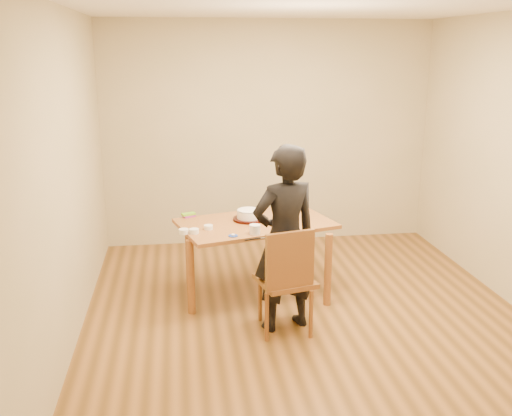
{
  "coord_description": "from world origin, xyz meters",
  "views": [
    {
      "loc": [
        -1.11,
        -4.59,
        2.36
      ],
      "look_at": [
        -0.39,
        0.56,
        0.9
      ],
      "focal_mm": 40.0,
      "sensor_mm": 36.0,
      "label": 1
    }
  ],
  "objects": [
    {
      "name": "cake",
      "position": [
        -0.45,
        0.68,
        0.81
      ],
      "size": [
        0.23,
        0.23,
        0.07
      ],
      "primitive_type": "cylinder",
      "color": "white",
      "rests_on": "cake_plate"
    },
    {
      "name": "spatula",
      "position": [
        -0.49,
        0.09,
        0.75
      ],
      "size": [
        0.15,
        0.05,
        0.01
      ],
      "primitive_type": "cube",
      "rotation": [
        0.0,
        0.0,
        0.28
      ],
      "color": "black",
      "rests_on": "dining_table"
    },
    {
      "name": "frosting_dome",
      "position": [
        -0.45,
        0.68,
        0.86
      ],
      "size": [
        0.22,
        0.22,
        0.03
      ],
      "primitive_type": "ellipsoid",
      "color": "white",
      "rests_on": "cake"
    },
    {
      "name": "candy_box_green",
      "position": [
        -1.02,
        0.87,
        0.78
      ],
      "size": [
        0.15,
        0.11,
        0.02
      ],
      "primitive_type": "cube",
      "rotation": [
        0.0,
        0.0,
        0.38
      ],
      "color": "green",
      "rests_on": "candy_box_pink"
    },
    {
      "name": "person",
      "position": [
        -0.24,
        -0.12,
        0.81
      ],
      "size": [
        0.68,
        0.55,
        1.62
      ],
      "primitive_type": "imported",
      "rotation": [
        0.0,
        0.0,
        3.45
      ],
      "color": "black",
      "rests_on": "floor"
    },
    {
      "name": "ramekin_yellow",
      "position": [
        -0.85,
        0.44,
        0.77
      ],
      "size": [
        0.08,
        0.08,
        0.04
      ],
      "primitive_type": "cylinder",
      "color": "white",
      "rests_on": "dining_table"
    },
    {
      "name": "candy_box_pink",
      "position": [
        -1.02,
        0.87,
        0.76
      ],
      "size": [
        0.13,
        0.11,
        0.02
      ],
      "primitive_type": "cube",
      "rotation": [
        0.0,
        0.0,
        0.51
      ],
      "color": "#BF2D82",
      "rests_on": "dining_table"
    },
    {
      "name": "dining_chair",
      "position": [
        -0.24,
        -0.16,
        0.45
      ],
      "size": [
        0.53,
        0.53,
        0.04
      ],
      "primitive_type": "cube",
      "rotation": [
        0.0,
        0.0,
        0.24
      ],
      "color": "brown",
      "rests_on": "floor"
    },
    {
      "name": "frosting_dollop",
      "position": [
        -0.65,
        0.21,
        0.76
      ],
      "size": [
        0.04,
        0.04,
        0.02
      ],
      "primitive_type": "ellipsoid",
      "color": "white",
      "rests_on": "frosting_lid"
    },
    {
      "name": "frosting_lid",
      "position": [
        -0.65,
        0.21,
        0.75
      ],
      "size": [
        0.09,
        0.09,
        0.01
      ],
      "primitive_type": "cylinder",
      "color": "#18349C",
      "rests_on": "dining_table"
    },
    {
      "name": "ramekin_green",
      "position": [
        -0.99,
        0.34,
        0.77
      ],
      "size": [
        0.09,
        0.09,
        0.04
      ],
      "primitive_type": "cylinder",
      "color": "white",
      "rests_on": "dining_table"
    },
    {
      "name": "room_shell",
      "position": [
        0.0,
        0.34,
        1.35
      ],
      "size": [
        4.0,
        4.5,
        2.7
      ],
      "color": "#593B16",
      "rests_on": "ground"
    },
    {
      "name": "cake_plate",
      "position": [
        -0.45,
        0.68,
        0.76
      ],
      "size": [
        0.3,
        0.3,
        0.02
      ],
      "primitive_type": "cylinder",
      "color": "red",
      "rests_on": "dining_table"
    },
    {
      "name": "dining_table",
      "position": [
        -0.39,
        0.61,
        0.73
      ],
      "size": [
        1.6,
        1.19,
        0.04
      ],
      "primitive_type": "cube",
      "rotation": [
        0.0,
        0.0,
        0.27
      ],
      "color": "brown",
      "rests_on": "floor"
    },
    {
      "name": "ramekin_multi",
      "position": [
        -1.08,
        0.34,
        0.77
      ],
      "size": [
        0.09,
        0.09,
        0.04
      ],
      "primitive_type": "cylinder",
      "color": "white",
      "rests_on": "dining_table"
    },
    {
      "name": "frosting_tub",
      "position": [
        -0.45,
        0.24,
        0.79
      ],
      "size": [
        0.1,
        0.1,
        0.09
      ],
      "primitive_type": "cylinder",
      "color": "white",
      "rests_on": "dining_table"
    }
  ]
}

